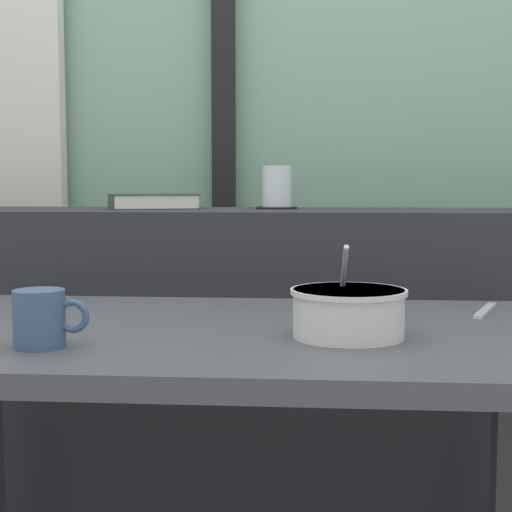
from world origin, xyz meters
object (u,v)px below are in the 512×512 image
at_px(juice_glass, 277,189).
at_px(ceramic_mug, 41,318).
at_px(breakfast_table, 222,391).
at_px(soup_bowl, 348,313).
at_px(closed_book, 153,201).
at_px(coaster_square, 277,208).
at_px(fork_utensil, 485,310).

height_order(juice_glass, ceramic_mug, juice_glass).
bearing_deg(juice_glass, breakfast_table, -94.44).
distance_m(soup_bowl, ceramic_mug, 0.47).
xyz_separation_m(breakfast_table, juice_glass, (0.05, 0.70, 0.33)).
relative_size(closed_book, soup_bowl, 1.38).
height_order(coaster_square, ceramic_mug, coaster_square).
xyz_separation_m(juice_glass, fork_utensil, (0.42, -0.50, -0.22)).
bearing_deg(breakfast_table, coaster_square, 85.56).
xyz_separation_m(coaster_square, fork_utensil, (0.42, -0.50, -0.17)).
relative_size(fork_utensil, ceramic_mug, 1.50).
xyz_separation_m(breakfast_table, closed_book, (-0.26, 0.66, 0.30)).
height_order(breakfast_table, juice_glass, juice_glass).
distance_m(breakfast_table, soup_bowl, 0.26).
xyz_separation_m(coaster_square, soup_bowl, (0.15, -0.76, -0.14)).
distance_m(breakfast_table, ceramic_mug, 0.34).
distance_m(closed_book, ceramic_mug, 0.85).
distance_m(juice_glass, ceramic_mug, 0.94).
relative_size(breakfast_table, closed_book, 4.74).
relative_size(coaster_square, fork_utensil, 0.59).
relative_size(juice_glass, fork_utensil, 0.61).
bearing_deg(ceramic_mug, soup_bowl, 13.89).
bearing_deg(coaster_square, ceramic_mug, -108.84).
bearing_deg(soup_bowl, breakfast_table, 162.76).
height_order(breakfast_table, coaster_square, coaster_square).
xyz_separation_m(fork_utensil, ceramic_mug, (-0.72, -0.37, 0.04)).
height_order(soup_bowl, fork_utensil, soup_bowl).
relative_size(soup_bowl, fork_utensil, 1.07).
relative_size(juice_glass, closed_book, 0.41).
bearing_deg(coaster_square, fork_utensil, -50.21).
bearing_deg(fork_utensil, juice_glass, 150.73).
height_order(breakfast_table, ceramic_mug, ceramic_mug).
relative_size(coaster_square, soup_bowl, 0.55).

